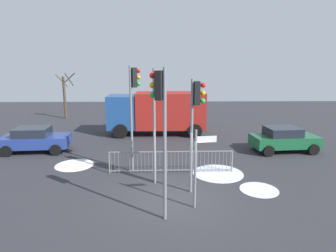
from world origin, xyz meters
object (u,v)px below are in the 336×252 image
Objects in this scene: direction_sign_post at (197,165)px; bare_tree_left at (65,95)px; traffic_light_mid_left at (196,111)px; delivery_truck at (158,111)px; traffic_light_rear_left at (157,101)px; traffic_light_rear_right at (133,95)px; car_blue_far at (35,139)px; car_green_trailing at (284,139)px; traffic_light_foreground_left at (161,111)px.

direction_sign_post is 20.74m from bare_tree_left.
traffic_light_mid_left reaches higher than delivery_truck.
delivery_truck reaches higher than direction_sign_post.
direction_sign_post is at bearing 41.95° from traffic_light_rear_left.
delivery_truck is (1.04, 7.55, -1.95)m from traffic_light_rear_right.
traffic_light_rear_right is 1.02× the size of traffic_light_rear_left.
car_blue_far is 0.99× the size of car_green_trailing.
traffic_light_mid_left is at bearing 79.11° from direction_sign_post.
traffic_light_mid_left is at bearing -6.75° from traffic_light_foreground_left.
bare_tree_left reaches higher than car_blue_far.
traffic_light_rear_left is at bearing 114.48° from direction_sign_post.
traffic_light_mid_left is 0.91× the size of traffic_light_foreground_left.
traffic_light_foreground_left is 11.14m from car_blue_far.
delivery_truck reaches higher than car_blue_far.
bare_tree_left is (-16.45, 11.16, 1.47)m from car_green_trailing.
direction_sign_post is 9.10m from car_green_trailing.
traffic_light_mid_left is 1.58× the size of direction_sign_post.
traffic_light_mid_left reaches higher than direction_sign_post.
bare_tree_left is at bearing -140.47° from traffic_light_rear_left.
traffic_light_rear_right is 1.75× the size of direction_sign_post.
traffic_light_rear_left is 2.94m from traffic_light_foreground_left.
traffic_light_rear_left reaches higher than car_green_trailing.
traffic_light_mid_left reaches higher than car_blue_far.
traffic_light_rear_right is 0.72× the size of delivery_truck.
car_blue_far is 0.55× the size of delivery_truck.
traffic_light_rear_right is at bearing -31.73° from car_blue_far.
delivery_truck is at bearing 141.64° from traffic_light_rear_right.
car_green_trailing is at bearing 78.62° from traffic_light_rear_right.
car_blue_far is at bearing -130.07° from traffic_light_mid_left.
traffic_light_mid_left is 2.17m from direction_sign_post.
traffic_light_mid_left is 1.16× the size of car_green_trailing.
car_blue_far is at bearing 133.34° from direction_sign_post.
traffic_light_rear_right is at bearing 42.54° from traffic_light_foreground_left.
traffic_light_rear_left is at bearing -128.63° from traffic_light_mid_left.
traffic_light_foreground_left is at bearing 12.48° from traffic_light_rear_left.
traffic_light_mid_left is 0.90× the size of traffic_light_rear_right.
car_green_trailing is (14.76, -0.27, 0.00)m from car_blue_far.
traffic_light_mid_left is at bearing -36.98° from car_blue_far.
traffic_light_rear_right reaches higher than traffic_light_rear_left.
direction_sign_post is (1.27, 0.71, -2.03)m from traffic_light_foreground_left.
traffic_light_rear_left is at bearing -153.49° from car_green_trailing.
traffic_light_rear_right is 1.29× the size of car_blue_far.
traffic_light_rear_right reaches higher than bare_tree_left.
traffic_light_rear_left is at bearing 5.63° from traffic_light_rear_right.
traffic_light_rear_right reaches higher than traffic_light_foreground_left.
traffic_light_mid_left is at bearing 68.13° from traffic_light_rear_left.
car_green_trailing is at bearing 125.31° from traffic_light_mid_left.
car_green_trailing is 8.87m from delivery_truck.
car_green_trailing is 0.90× the size of bare_tree_left.
bare_tree_left is (-9.16, 18.62, -1.42)m from traffic_light_foreground_left.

